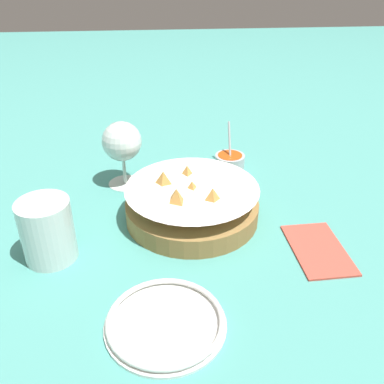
# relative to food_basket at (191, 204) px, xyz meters

# --- Properties ---
(ground_plane) EXTENTS (4.00, 4.00, 0.00)m
(ground_plane) POSITION_rel_food_basket_xyz_m (-0.03, -0.02, -0.03)
(ground_plane) COLOR teal
(food_basket) EXTENTS (0.25, 0.25, 0.09)m
(food_basket) POSITION_rel_food_basket_xyz_m (0.00, 0.00, 0.00)
(food_basket) COLOR olive
(food_basket) RESTS_ON ground_plane
(sauce_cup) EXTENTS (0.07, 0.07, 0.10)m
(sauce_cup) POSITION_rel_food_basket_xyz_m (0.20, -0.11, -0.01)
(sauce_cup) COLOR #B7B7BC
(sauce_cup) RESTS_ON ground_plane
(wine_glass) EXTENTS (0.08, 0.08, 0.14)m
(wine_glass) POSITION_rel_food_basket_xyz_m (0.15, 0.13, 0.06)
(wine_glass) COLOR silver
(wine_glass) RESTS_ON ground_plane
(beer_mug) EXTENTS (0.13, 0.09, 0.11)m
(beer_mug) POSITION_rel_food_basket_xyz_m (-0.09, 0.24, 0.02)
(beer_mug) COLOR silver
(beer_mug) RESTS_ON ground_plane
(side_plate) EXTENTS (0.17, 0.17, 0.01)m
(side_plate) POSITION_rel_food_basket_xyz_m (-0.26, 0.06, -0.02)
(side_plate) COLOR white
(side_plate) RESTS_ON ground_plane
(napkin) EXTENTS (0.15, 0.09, 0.01)m
(napkin) POSITION_rel_food_basket_xyz_m (-0.12, -0.21, -0.03)
(napkin) COLOR #DB4C3D
(napkin) RESTS_ON ground_plane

